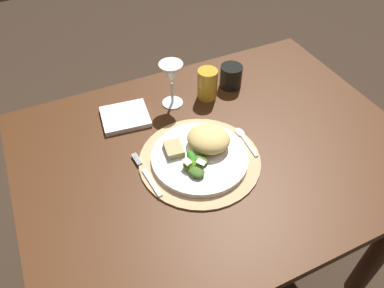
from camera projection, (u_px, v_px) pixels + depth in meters
name	position (u px, v px, depth m)	size (l,w,h in m)	color
ground_plane	(209.00, 263.00, 1.57)	(6.00, 6.00, 0.00)	#36271C
dining_table	(215.00, 177.00, 1.16)	(1.11, 0.83, 0.71)	#472410
placemat	(200.00, 160.00, 1.02)	(0.34, 0.34, 0.01)	tan
dinner_plate	(200.00, 157.00, 1.02)	(0.27, 0.27, 0.02)	white
pasta_serving	(208.00, 139.00, 1.02)	(0.12, 0.11, 0.05)	#E6BF6C
salad_greens	(194.00, 164.00, 0.98)	(0.09, 0.10, 0.03)	#3B591D
bread_piece	(174.00, 149.00, 1.01)	(0.06, 0.05, 0.02)	tan
fork	(148.00, 176.00, 0.98)	(0.03, 0.17, 0.00)	silver
spoon	(243.00, 137.00, 1.08)	(0.03, 0.12, 0.01)	silver
napkin	(125.00, 117.00, 1.14)	(0.14, 0.13, 0.02)	white
wine_glass	(171.00, 75.00, 1.12)	(0.07, 0.07, 0.15)	silver
amber_tumbler	(207.00, 84.00, 1.19)	(0.06, 0.06, 0.10)	gold
dark_tumbler	(231.00, 76.00, 1.24)	(0.07, 0.07, 0.08)	black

